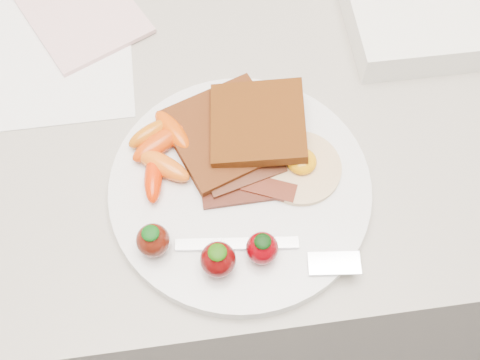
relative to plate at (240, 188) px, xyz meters
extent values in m
cube|color=gray|center=(0.01, 0.15, -0.46)|extent=(2.00, 0.60, 0.90)
cylinder|color=white|center=(0.00, 0.00, 0.00)|extent=(0.27, 0.27, 0.02)
cube|color=#3E1607|center=(-0.01, 0.06, 0.02)|extent=(0.14, 0.14, 0.01)
cube|color=black|center=(0.03, 0.06, 0.03)|extent=(0.11, 0.11, 0.02)
cylinder|color=beige|center=(0.06, 0.01, 0.01)|extent=(0.10, 0.10, 0.01)
ellipsoid|color=#F39B05|center=(0.07, 0.01, 0.02)|extent=(0.04, 0.04, 0.02)
cube|color=black|center=(0.00, -0.01, 0.01)|extent=(0.08, 0.02, 0.00)
cube|color=#501310|center=(0.02, -0.01, 0.01)|extent=(0.08, 0.05, 0.00)
cube|color=black|center=(0.01, 0.00, 0.02)|extent=(0.08, 0.04, 0.00)
ellipsoid|color=#CF3A06|center=(-0.08, 0.05, 0.02)|extent=(0.07, 0.05, 0.02)
ellipsoid|color=#E35E11|center=(-0.08, 0.03, 0.02)|extent=(0.06, 0.06, 0.02)
ellipsoid|color=red|center=(-0.09, 0.01, 0.02)|extent=(0.02, 0.05, 0.02)
ellipsoid|color=#D64503|center=(-0.06, 0.07, 0.02)|extent=(0.05, 0.06, 0.02)
ellipsoid|color=#C8600C|center=(-0.09, 0.07, 0.02)|extent=(0.06, 0.04, 0.02)
ellipsoid|color=#4C1208|center=(-0.09, -0.06, 0.03)|extent=(0.03, 0.03, 0.04)
ellipsoid|color=#08400B|center=(-0.09, -0.06, 0.05)|extent=(0.02, 0.02, 0.01)
ellipsoid|color=#540506|center=(-0.03, -0.08, 0.03)|extent=(0.03, 0.03, 0.04)
ellipsoid|color=#1A4B06|center=(-0.03, -0.08, 0.05)|extent=(0.02, 0.02, 0.01)
ellipsoid|color=#730007|center=(0.01, -0.08, 0.03)|extent=(0.03, 0.03, 0.03)
ellipsoid|color=black|center=(0.01, -0.08, 0.04)|extent=(0.02, 0.02, 0.01)
cube|color=white|center=(-0.01, -0.06, 0.01)|extent=(0.12, 0.02, 0.00)
cube|color=silver|center=(0.08, -0.10, 0.01)|extent=(0.05, 0.03, 0.00)
cube|color=white|center=(-0.20, 0.24, -0.01)|extent=(0.20, 0.26, 0.00)
cube|color=beige|center=(-0.17, 0.28, 0.00)|extent=(0.19, 0.21, 0.01)
camera|label=1|loc=(-0.04, -0.28, 0.56)|focal=45.00mm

